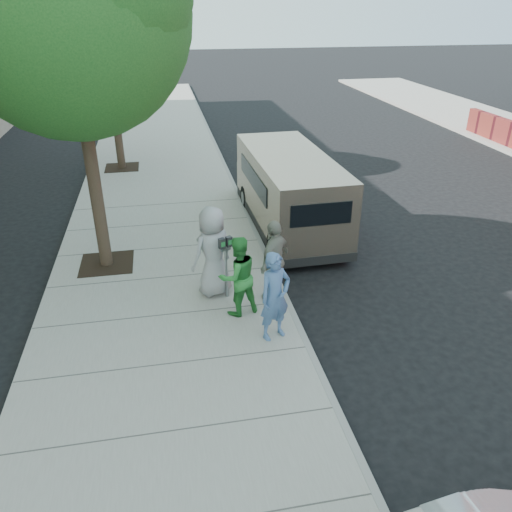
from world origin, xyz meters
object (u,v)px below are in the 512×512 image
(tree_near, at_px, (69,4))
(parking_meter, at_px, (226,255))
(person_gray_shirt, at_px, (213,252))
(person_striped_polo, at_px, (274,260))
(person_green_shirt, at_px, (238,276))
(tree_far, at_px, (106,25))
(van, at_px, (288,190))
(person_officer, at_px, (275,297))

(tree_near, height_order, parking_meter, tree_near)
(person_gray_shirt, bearing_deg, person_striped_polo, 131.32)
(person_green_shirt, bearing_deg, tree_near, -61.45)
(parking_meter, bearing_deg, tree_far, 81.02)
(van, distance_m, person_striped_polo, 3.91)
(parking_meter, height_order, person_gray_shirt, person_gray_shirt)
(person_officer, xyz_separation_m, person_striped_polo, (0.29, 1.31, 0.01))
(van, bearing_deg, person_green_shirt, -117.46)
(van, bearing_deg, tree_far, 126.27)
(van, distance_m, person_officer, 5.24)
(person_striped_polo, bearing_deg, parking_meter, -61.11)
(person_green_shirt, bearing_deg, van, -133.33)
(tree_near, xyz_separation_m, person_gray_shirt, (2.28, -1.73, -4.45))
(person_green_shirt, bearing_deg, tree_far, -92.68)
(person_striped_polo, bearing_deg, van, -157.03)
(person_officer, height_order, person_green_shirt, person_officer)
(parking_meter, xyz_separation_m, person_gray_shirt, (-0.23, 0.22, -0.02))
(tree_far, height_order, person_gray_shirt, tree_far)
(van, relative_size, person_officer, 3.35)
(tree_near, bearing_deg, person_green_shirt, -44.17)
(tree_near, height_order, van, tree_near)
(tree_near, relative_size, parking_meter, 5.61)
(parking_meter, relative_size, person_striped_polo, 0.78)
(person_green_shirt, height_order, person_striped_polo, person_striped_polo)
(tree_far, xyz_separation_m, parking_meter, (2.51, -9.55, -3.76))
(person_officer, height_order, person_striped_polo, person_striped_polo)
(person_officer, relative_size, person_green_shirt, 1.04)
(parking_meter, bearing_deg, person_gray_shirt, 112.21)
(person_officer, distance_m, person_green_shirt, 1.03)
(parking_meter, distance_m, person_striped_polo, 0.98)
(person_gray_shirt, relative_size, person_striped_polo, 1.11)
(parking_meter, xyz_separation_m, person_green_shirt, (0.14, -0.62, -0.16))
(person_green_shirt, relative_size, person_striped_polo, 0.94)
(person_officer, bearing_deg, tree_near, 109.74)
(van, relative_size, person_gray_shirt, 2.96)
(person_officer, distance_m, person_striped_polo, 1.34)
(tree_near, bearing_deg, van, 18.41)
(van, xyz_separation_m, person_green_shirt, (-2.02, -4.13, -0.14))
(person_striped_polo, bearing_deg, person_gray_shirt, -68.83)
(tree_near, bearing_deg, person_gray_shirt, -37.27)
(tree_far, distance_m, person_striped_polo, 11.06)
(tree_near, relative_size, person_gray_shirt, 3.97)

